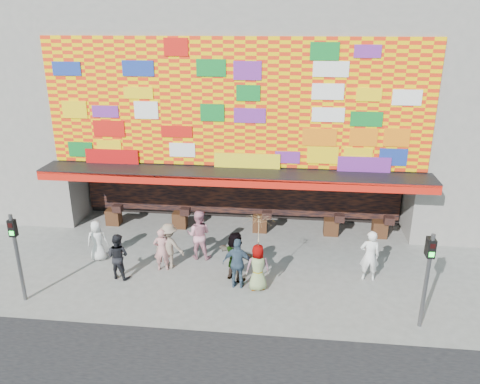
{
  "coord_description": "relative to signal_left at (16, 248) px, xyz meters",
  "views": [
    {
      "loc": [
        2.2,
        -13.7,
        8.54
      ],
      "look_at": [
        0.43,
        2.0,
        2.72
      ],
      "focal_mm": 35.0,
      "sensor_mm": 36.0,
      "label": 1
    }
  ],
  "objects": [
    {
      "name": "ped_f",
      "position": [
        6.64,
        2.03,
        -0.96
      ],
      "size": [
        1.69,
        1.33,
        1.79
      ],
      "primitive_type": "imported",
      "rotation": [
        0.0,
        0.0,
        2.58
      ],
      "color": "gray",
      "rests_on": "ground"
    },
    {
      "name": "ped_c",
      "position": [
        2.56,
        1.71,
        -1.03
      ],
      "size": [
        0.93,
        0.8,
        1.66
      ],
      "primitive_type": "imported",
      "rotation": [
        0.0,
        0.0,
        2.91
      ],
      "color": "black",
      "rests_on": "ground"
    },
    {
      "name": "ped_b",
      "position": [
        3.93,
        2.42,
        -1.06
      ],
      "size": [
        0.66,
        0.5,
        1.61
      ],
      "primitive_type": "imported",
      "rotation": [
        0.0,
        0.0,
        3.36
      ],
      "color": "tan",
      "rests_on": "ground"
    },
    {
      "name": "ped_i",
      "position": [
        5.07,
        3.47,
        -0.9
      ],
      "size": [
        0.95,
        0.75,
        1.92
      ],
      "primitive_type": "imported",
      "rotation": [
        0.0,
        0.0,
        3.12
      ],
      "color": "pink",
      "rests_on": "ground"
    },
    {
      "name": "signal_right",
      "position": [
        12.4,
        0.0,
        0.0
      ],
      "size": [
        0.22,
        0.2,
        3.0
      ],
      "color": "#59595B",
      "rests_on": "ground"
    },
    {
      "name": "ground",
      "position": [
        6.2,
        1.5,
        -1.86
      ],
      "size": [
        90.0,
        90.0,
        0.0
      ],
      "primitive_type": "plane",
      "color": "slate",
      "rests_on": "ground"
    },
    {
      "name": "signal_left",
      "position": [
        0.0,
        0.0,
        0.0
      ],
      "size": [
        0.22,
        0.2,
        3.0
      ],
      "color": "#59595B",
      "rests_on": "ground"
    },
    {
      "name": "ped_e",
      "position": [
        6.78,
        1.55,
        -0.97
      ],
      "size": [
        1.07,
        0.5,
        1.79
      ],
      "primitive_type": "imported",
      "rotation": [
        0.0,
        0.0,
        3.08
      ],
      "color": "#3A5066",
      "rests_on": "ground"
    },
    {
      "name": "ped_d",
      "position": [
        4.15,
        2.62,
        -1.0
      ],
      "size": [
        1.22,
        0.87,
        1.72
      ],
      "primitive_type": "imported",
      "rotation": [
        0.0,
        0.0,
        2.92
      ],
      "color": "gray",
      "rests_on": "ground"
    },
    {
      "name": "ped_a",
      "position": [
        1.32,
        2.89,
        -1.07
      ],
      "size": [
        0.86,
        0.65,
        1.58
      ],
      "primitive_type": "imported",
      "rotation": [
        0.0,
        0.0,
        3.35
      ],
      "color": "silver",
      "rests_on": "ground"
    },
    {
      "name": "ped_g",
      "position": [
        7.46,
        1.48,
        -1.04
      ],
      "size": [
        0.89,
        0.68,
        1.64
      ],
      "primitive_type": "imported",
      "rotation": [
        0.0,
        0.0,
        3.35
      ],
      "color": "gray",
      "rests_on": "ground"
    },
    {
      "name": "parasol",
      "position": [
        7.46,
        1.48,
        0.33
      ],
      "size": [
        1.34,
        1.35,
        1.94
      ],
      "color": "beige",
      "rests_on": "ground"
    },
    {
      "name": "ped_h",
      "position": [
        11.23,
        2.54,
        -0.93
      ],
      "size": [
        0.69,
        0.46,
        1.85
      ],
      "primitive_type": "imported",
      "rotation": [
        0.0,
        0.0,
        3.16
      ],
      "color": "white",
      "rests_on": "ground"
    },
    {
      "name": "shop_building",
      "position": [
        6.2,
        9.68,
        3.37
      ],
      "size": [
        15.2,
        9.4,
        10.0
      ],
      "color": "gray",
      "rests_on": "ground"
    }
  ]
}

